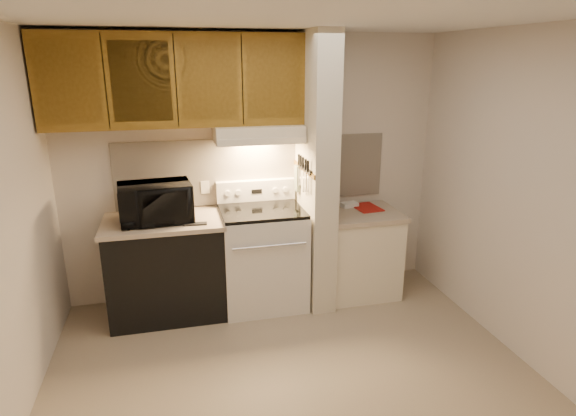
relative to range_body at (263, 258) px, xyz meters
name	(u,v)px	position (x,y,z in m)	size (l,w,h in m)	color
floor	(292,374)	(0.00, -1.16, -0.46)	(3.60, 3.60, 0.00)	tan
ceiling	(293,16)	(0.00, -1.16, 2.04)	(3.60, 3.60, 0.00)	white
wall_back	(255,169)	(0.00, 0.34, 0.79)	(3.60, 0.02, 2.50)	beige
wall_right	(523,198)	(1.80, -1.16, 0.79)	(0.02, 3.00, 2.50)	beige
backsplash	(255,170)	(0.00, 0.33, 0.78)	(2.60, 0.02, 0.63)	#F7E7D0
range_body	(263,258)	(0.00, 0.00, 0.00)	(0.76, 0.65, 0.92)	silver
oven_window	(269,268)	(0.00, -0.32, 0.04)	(0.50, 0.01, 0.30)	black
oven_handle	(270,246)	(0.00, -0.35, 0.26)	(0.02, 0.02, 0.65)	silver
cooktop	(262,210)	(0.00, 0.00, 0.48)	(0.74, 0.64, 0.03)	black
range_backguard	(256,190)	(0.00, 0.28, 0.59)	(0.76, 0.08, 0.20)	silver
range_display	(257,191)	(0.00, 0.24, 0.59)	(0.10, 0.01, 0.04)	black
range_knob_left_outer	(228,193)	(-0.28, 0.24, 0.59)	(0.05, 0.05, 0.02)	silver
range_knob_left_inner	(238,193)	(-0.18, 0.24, 0.59)	(0.05, 0.05, 0.02)	silver
range_knob_right_inner	(275,190)	(0.18, 0.24, 0.59)	(0.05, 0.05, 0.02)	silver
range_knob_right_outer	(285,190)	(0.28, 0.24, 0.59)	(0.05, 0.05, 0.02)	silver
dishwasher_front	(167,269)	(-0.88, 0.01, -0.03)	(1.00, 0.63, 0.87)	black
left_countertop	(163,222)	(-0.88, 0.01, 0.43)	(1.04, 0.67, 0.04)	tan
spoon_rest	(195,224)	(-0.61, -0.19, 0.46)	(0.20, 0.06, 0.01)	black
teal_jar	(168,217)	(-0.83, -0.09, 0.50)	(0.09, 0.09, 0.10)	#2B6256
outlet	(205,187)	(-0.48, 0.32, 0.64)	(0.08, 0.01, 0.12)	#ECE1C6
microwave	(155,203)	(-0.93, -0.01, 0.62)	(0.60, 0.41, 0.33)	black
partition_pillar	(316,174)	(0.51, -0.01, 0.79)	(0.22, 0.70, 2.50)	beige
pillar_trim	(304,169)	(0.39, -0.01, 0.84)	(0.01, 0.70, 0.04)	brown
knife_strip	(305,168)	(0.39, -0.06, 0.86)	(0.02, 0.42, 0.04)	black
knife_blade_a	(308,183)	(0.38, -0.21, 0.76)	(0.01, 0.04, 0.16)	silver
knife_handle_a	(308,166)	(0.38, -0.20, 0.91)	(0.02, 0.02, 0.10)	black
knife_blade_b	(306,182)	(0.38, -0.14, 0.75)	(0.01, 0.04, 0.18)	silver
knife_handle_b	(306,165)	(0.38, -0.13, 0.91)	(0.02, 0.02, 0.10)	black
knife_blade_c	(304,182)	(0.38, -0.07, 0.74)	(0.01, 0.04, 0.20)	silver
knife_handle_c	(303,163)	(0.38, -0.05, 0.91)	(0.02, 0.02, 0.10)	black
knife_blade_d	(301,177)	(0.38, 0.04, 0.76)	(0.01, 0.04, 0.16)	silver
knife_handle_d	(301,161)	(0.38, 0.04, 0.91)	(0.02, 0.02, 0.10)	black
knife_blade_e	(298,176)	(0.38, 0.12, 0.75)	(0.01, 0.04, 0.18)	silver
knife_handle_e	(299,159)	(0.38, 0.10, 0.91)	(0.02, 0.02, 0.10)	black
oven_mitt	(297,178)	(0.38, 0.17, 0.71)	(0.03, 0.10, 0.24)	slate
right_cab_base	(359,254)	(0.97, -0.01, -0.06)	(0.70, 0.60, 0.81)	#ECE1C6
right_countertop	(361,214)	(0.97, -0.01, 0.37)	(0.74, 0.64, 0.04)	tan
red_folder	(366,207)	(1.07, 0.09, 0.40)	(0.23, 0.32, 0.01)	#A71711
white_box	(349,205)	(0.92, 0.17, 0.41)	(0.16, 0.11, 0.04)	white
range_hood	(258,133)	(0.00, 0.12, 1.17)	(0.78, 0.44, 0.15)	#ECE1C6
hood_lip	(262,142)	(0.00, -0.08, 1.12)	(0.78, 0.04, 0.06)	#ECE1C6
upper_cabinets	(175,80)	(-0.69, 0.17, 1.62)	(2.18, 0.33, 0.77)	brown
cab_door_a	(68,82)	(-1.51, 0.01, 1.62)	(0.46, 0.01, 0.63)	brown
cab_gap_a	(105,82)	(-1.23, 0.01, 1.62)	(0.01, 0.01, 0.73)	black
cab_door_b	(141,82)	(-0.96, 0.01, 1.62)	(0.46, 0.01, 0.63)	brown
cab_gap_b	(176,81)	(-0.69, 0.01, 1.62)	(0.01, 0.01, 0.73)	black
cab_door_c	(210,81)	(-0.42, 0.01, 1.62)	(0.46, 0.01, 0.63)	brown
cab_gap_c	(242,81)	(-0.14, 0.01, 1.62)	(0.01, 0.01, 0.73)	black
cab_door_d	(274,80)	(0.13, 0.01, 1.62)	(0.46, 0.01, 0.63)	brown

